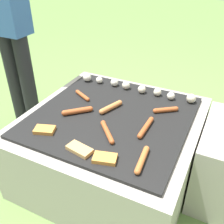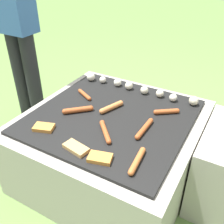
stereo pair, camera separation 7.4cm
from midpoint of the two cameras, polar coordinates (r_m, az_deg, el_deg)
ground_plane at (r=1.77m, az=1.22°, el=-12.79°), size 14.00×14.00×0.00m
grill at (r=1.62m, az=1.31°, el=-7.31°), size 0.96×0.96×0.44m
person_standing at (r=1.98m, az=-19.48°, el=19.79°), size 0.26×0.20×1.54m
sausage_back_center at (r=1.37m, az=8.60°, el=-3.59°), size 0.03×0.20×0.03m
sausage_front_right at (r=1.53m, az=13.14°, el=0.09°), size 0.13×0.10×0.03m
sausage_front_left at (r=1.34m, az=0.07°, el=-4.29°), size 0.14×0.15×0.03m
sausage_back_left at (r=1.18m, az=7.31°, el=-10.52°), size 0.04×0.18×0.03m
sausage_back_right at (r=1.51m, az=-6.06°, el=0.46°), size 0.14×0.14×0.03m
sausage_mid_right at (r=1.53m, az=1.27°, el=1.06°), size 0.08×0.17×0.03m
sausage_front_center at (r=1.67m, az=-4.75°, el=3.79°), size 0.14×0.08×0.02m
bread_slice_left at (r=1.19m, az=-0.83°, el=-10.00°), size 0.12×0.09×0.02m
bread_slice_right at (r=1.25m, az=-6.32°, el=-7.76°), size 0.13×0.08×0.02m
bread_slice_center at (r=1.41m, az=-13.18°, el=-3.32°), size 0.12×0.10×0.02m
mushroom_row at (r=1.73m, az=6.60°, el=5.26°), size 0.78×0.08×0.06m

